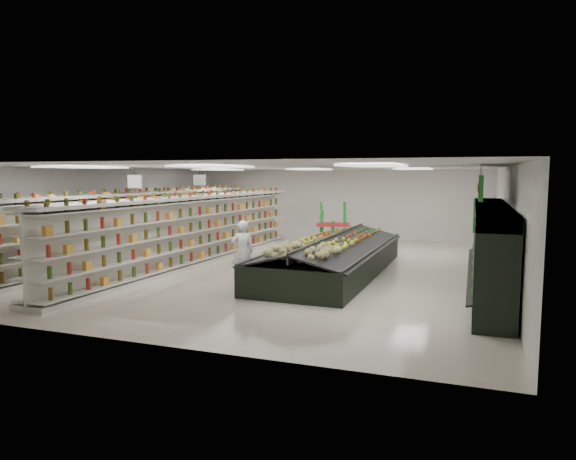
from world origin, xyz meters
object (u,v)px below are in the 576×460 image
at_px(shopper_main, 243,252).
at_px(shopper_background, 231,223).
at_px(gondola_left, 149,226).
at_px(gondola_center, 193,233).
at_px(soda_endcap, 333,226).
at_px(produce_island, 333,256).

relative_size(shopper_main, shopper_background, 1.04).
bearing_deg(gondola_left, shopper_background, 79.10).
bearing_deg(gondola_center, soda_endcap, 63.50).
bearing_deg(shopper_background, gondola_left, -170.01).
relative_size(soda_endcap, shopper_main, 0.98).
relative_size(gondola_left, shopper_background, 8.19).
distance_m(gondola_left, produce_island, 7.33).
bearing_deg(gondola_left, gondola_center, -21.28).
relative_size(produce_island, shopper_main, 4.55).
height_order(gondola_center, shopper_main, gondola_center).
xyz_separation_m(shopper_main, shopper_background, (-4.17, 7.74, -0.04)).
bearing_deg(produce_island, soda_endcap, 104.86).
bearing_deg(produce_island, gondola_center, -179.40).
distance_m(produce_island, shopper_main, 2.96).
distance_m(gondola_center, produce_island, 4.78).
height_order(gondola_center, produce_island, gondola_center).
bearing_deg(gondola_center, shopper_main, -34.62).
xyz_separation_m(soda_endcap, shopper_main, (-0.46, -7.90, 0.04)).
bearing_deg(soda_endcap, gondola_center, -119.30).
relative_size(gondola_left, produce_island, 1.72).
xyz_separation_m(produce_island, soda_endcap, (-1.52, 5.72, 0.29)).
height_order(gondola_left, soda_endcap, gondola_left).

